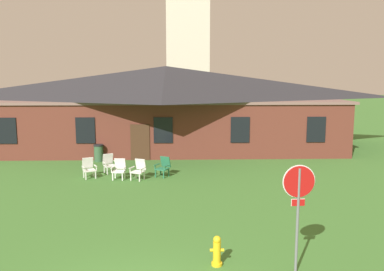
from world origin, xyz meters
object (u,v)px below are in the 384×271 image
stop_sign (298,197)px  fire_hydrant (217,251)px  lawn_chair_left_end (119,168)px  lawn_chair_right_end (163,166)px  lawn_chair_middle (139,169)px  lawn_chair_by_porch (89,167)px  trash_bin (99,153)px  lawn_chair_near_door (109,163)px

stop_sign → fire_hydrant: stop_sign is taller
lawn_chair_left_end → fire_hydrant: (3.82, -8.87, -0.12)m
lawn_chair_right_end → fire_hydrant: lawn_chair_right_end is taller
lawn_chair_middle → lawn_chair_by_porch: bearing=170.8°
lawn_chair_by_porch → trash_bin: bearing=94.3°
lawn_chair_by_porch → lawn_chair_left_end: (1.50, -0.26, 0.00)m
stop_sign → lawn_chair_left_end: size_ratio=2.84×
lawn_chair_right_end → lawn_chair_by_porch: bearing=-177.6°
stop_sign → lawn_chair_right_end: size_ratio=2.84×
lawn_chair_by_porch → lawn_chair_right_end: (3.57, 0.15, 0.00)m
stop_sign → lawn_chair_by_porch: stop_sign is taller
lawn_chair_right_end → fire_hydrant: size_ratio=1.21×
lawn_chair_right_end → stop_sign: bearing=-69.4°
lawn_chair_left_end → fire_hydrant: lawn_chair_left_end is taller
lawn_chair_left_end → lawn_chair_right_end: same height
fire_hydrant → trash_bin: 14.02m
stop_sign → fire_hydrant: bearing=166.9°
lawn_chair_left_end → stop_sign: bearing=-58.4°
lawn_chair_near_door → trash_bin: size_ratio=0.98×
lawn_chair_by_porch → fire_hydrant: size_ratio=1.21×
lawn_chair_by_porch → lawn_chair_near_door: 1.25m
lawn_chair_by_porch → lawn_chair_right_end: bearing=2.4°
lawn_chair_left_end → lawn_chair_middle: (0.94, -0.13, 0.00)m
stop_sign → trash_bin: (-7.50, 13.30, -1.43)m
lawn_chair_near_door → lawn_chair_middle: (1.62, -1.34, 0.00)m
lawn_chair_near_door → fire_hydrant: (4.51, -10.08, -0.12)m
lawn_chair_by_porch → lawn_chair_near_door: (0.81, 0.95, 0.00)m
lawn_chair_middle → fire_hydrant: size_ratio=1.21×
lawn_chair_middle → trash_bin: bearing=123.3°
trash_bin → lawn_chair_by_porch: bearing=-85.7°
lawn_chair_by_porch → lawn_chair_middle: size_ratio=1.00×
trash_bin → fire_hydrant: bearing=-66.5°
stop_sign → trash_bin: 15.34m
lawn_chair_middle → lawn_chair_near_door: bearing=140.4°
lawn_chair_right_end → fire_hydrant: 9.44m
fire_hydrant → trash_bin: size_ratio=0.81×
stop_sign → lawn_chair_left_end: bearing=121.6°
stop_sign → fire_hydrant: 2.50m
lawn_chair_left_end → fire_hydrant: 9.66m
lawn_chair_near_door → lawn_chair_right_end: size_ratio=1.00×
stop_sign → lawn_chair_middle: (-4.78, 9.18, -1.43)m
lawn_chair_near_door → lawn_chair_right_end: (2.76, -0.80, 0.00)m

